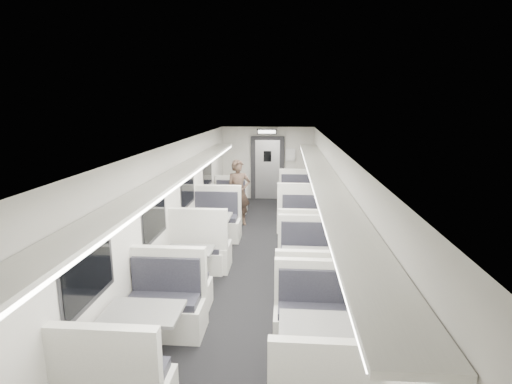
% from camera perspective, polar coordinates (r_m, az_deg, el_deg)
% --- Properties ---
extents(room, '(3.24, 12.24, 2.64)m').
position_cam_1_polar(room, '(7.38, -0.67, -2.57)').
color(room, black).
rests_on(room, ground).
extents(booth_left_a, '(0.96, 1.95, 1.04)m').
position_cam_1_polar(booth_left_a, '(11.08, -4.18, -2.04)').
color(booth_left_a, beige).
rests_on(booth_left_a, room).
extents(booth_left_b, '(1.15, 2.34, 1.25)m').
position_cam_1_polar(booth_left_b, '(8.59, -6.81, -5.92)').
color(booth_left_b, beige).
rests_on(booth_left_b, room).
extents(booth_left_c, '(0.97, 1.98, 1.06)m').
position_cam_1_polar(booth_left_c, '(7.09, -9.45, -10.62)').
color(booth_left_c, beige).
rests_on(booth_left_c, room).
extents(booth_left_d, '(1.08, 2.20, 1.18)m').
position_cam_1_polar(booth_left_d, '(5.18, -15.66, -19.64)').
color(booth_left_d, beige).
rests_on(booth_left_d, room).
extents(booth_right_a, '(1.16, 2.35, 1.25)m').
position_cam_1_polar(booth_right_a, '(10.87, 6.23, -1.99)').
color(booth_right_a, beige).
rests_on(booth_right_a, room).
extents(booth_right_b, '(1.02, 2.08, 1.11)m').
position_cam_1_polar(booth_right_b, '(8.94, 6.59, -5.50)').
color(booth_right_b, beige).
rests_on(booth_right_b, room).
extents(booth_right_c, '(1.00, 2.04, 1.09)m').
position_cam_1_polar(booth_right_c, '(6.87, 7.23, -11.21)').
color(booth_right_c, beige).
rests_on(booth_right_c, room).
extents(booth_right_d, '(1.00, 2.03, 1.09)m').
position_cam_1_polar(booth_right_d, '(4.94, 8.45, -21.41)').
color(booth_right_d, beige).
rests_on(booth_right_d, room).
extents(passenger, '(0.72, 0.58, 1.72)m').
position_cam_1_polar(passenger, '(10.38, -2.52, -0.10)').
color(passenger, black).
rests_on(passenger, room).
extents(window_a, '(0.02, 1.18, 0.84)m').
position_cam_1_polar(window_a, '(10.86, -6.90, 2.99)').
color(window_a, black).
rests_on(window_a, room).
extents(window_b, '(0.02, 1.18, 0.84)m').
position_cam_1_polar(window_b, '(8.75, -9.71, 0.64)').
color(window_b, black).
rests_on(window_b, room).
extents(window_c, '(0.02, 1.18, 0.84)m').
position_cam_1_polar(window_c, '(6.69, -14.27, -3.19)').
color(window_c, black).
rests_on(window_c, room).
extents(window_d, '(0.02, 1.18, 0.84)m').
position_cam_1_polar(window_d, '(4.78, -22.77, -10.15)').
color(window_d, black).
rests_on(window_d, room).
extents(luggage_rack_left, '(0.46, 10.40, 0.09)m').
position_cam_1_polar(luggage_rack_left, '(7.16, -10.88, 2.61)').
color(luggage_rack_left, beige).
rests_on(luggage_rack_left, room).
extents(luggage_rack_right, '(0.46, 10.40, 0.09)m').
position_cam_1_polar(luggage_rack_right, '(6.93, 9.41, 2.35)').
color(luggage_rack_right, beige).
rests_on(luggage_rack_right, room).
extents(vestibule_door, '(1.10, 0.13, 2.10)m').
position_cam_1_polar(vestibule_door, '(13.21, 1.65, 3.38)').
color(vestibule_door, black).
rests_on(vestibule_door, room).
extents(exit_sign, '(0.62, 0.12, 0.16)m').
position_cam_1_polar(exit_sign, '(12.59, 1.57, 8.62)').
color(exit_sign, black).
rests_on(exit_sign, room).
extents(wall_notice, '(0.32, 0.02, 0.40)m').
position_cam_1_polar(wall_notice, '(13.12, 4.94, 5.31)').
color(wall_notice, silver).
rests_on(wall_notice, room).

